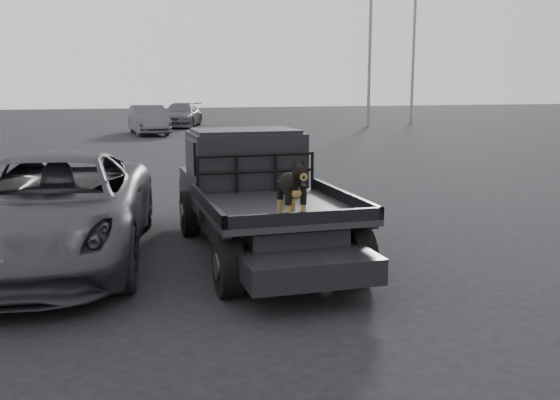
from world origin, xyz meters
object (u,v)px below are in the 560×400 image
object	(u,v)px
flatbed_ute	(260,224)
parked_suv	(53,209)
dog	(291,190)
distant_car_a	(149,120)
distant_car_b	(181,115)

from	to	relation	value
flatbed_ute	parked_suv	bearing A→B (deg)	170.69
dog	distant_car_a	distance (m)	25.34
distant_car_a	flatbed_ute	bearing A→B (deg)	-95.17
parked_suv	distant_car_a	bearing A→B (deg)	89.84
flatbed_ute	parked_suv	world-z (taller)	parked_suv
flatbed_ute	parked_suv	size ratio (longest dim) A/B	0.98
parked_suv	distant_car_b	xyz separation A→B (m)	(5.40, 28.06, -0.06)
parked_suv	distant_car_b	size ratio (longest dim) A/B	1.14
distant_car_a	distant_car_b	distance (m)	5.60
flatbed_ute	distant_car_b	size ratio (longest dim) A/B	1.12
distant_car_b	flatbed_ute	bearing A→B (deg)	-76.85
parked_suv	distant_car_a	world-z (taller)	parked_suv
dog	distant_car_a	xyz separation A→B (m)	(0.30, 25.33, -0.56)
flatbed_ute	dog	bearing A→B (deg)	-93.16
flatbed_ute	distant_car_a	xyz separation A→B (m)	(0.19, 23.43, 0.27)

